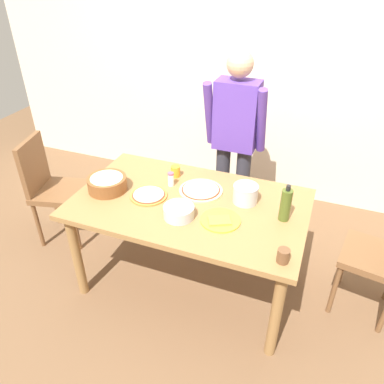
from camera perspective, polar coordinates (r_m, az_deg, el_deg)
ground at (r=3.07m, az=-0.35°, el=-13.27°), size 8.00×8.00×0.00m
wall_back at (r=3.77m, az=9.03°, el=18.49°), size 5.60×0.10×2.60m
dining_table at (r=2.63m, az=-0.40°, el=-3.13°), size 1.60×0.96×0.76m
person_cook at (r=3.09m, az=6.58°, el=8.30°), size 0.49×0.25×1.62m
chair_wooden_left at (r=3.40m, az=-20.81°, el=1.06°), size 0.49×0.49×0.95m
pizza_raw_on_board at (r=2.69m, az=1.36°, el=0.29°), size 0.31×0.31×0.02m
pizza_cooked_on_tray at (r=2.65m, az=-6.63°, el=-0.48°), size 0.26×0.26×0.02m
plate_with_slice at (r=2.40m, az=4.33°, el=-4.30°), size 0.26×0.26×0.02m
popcorn_bowl at (r=2.74m, az=-12.82°, el=1.45°), size 0.28×0.28×0.11m
mixing_bowl_steel at (r=2.42m, az=-1.99°, el=-3.03°), size 0.20×0.20×0.08m
olive_oil_bottle at (r=2.42m, az=14.09°, el=-1.89°), size 0.07×0.07×0.26m
steel_pot at (r=2.57m, az=8.16°, el=-0.23°), size 0.17×0.17×0.13m
cup_orange at (r=2.85m, az=-2.53°, el=3.18°), size 0.07×0.07×0.08m
cup_small_brown at (r=2.15m, az=13.74°, el=-9.42°), size 0.07×0.07×0.08m
salt_shaker at (r=2.73m, az=-3.24°, el=1.98°), size 0.04×0.04×0.11m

